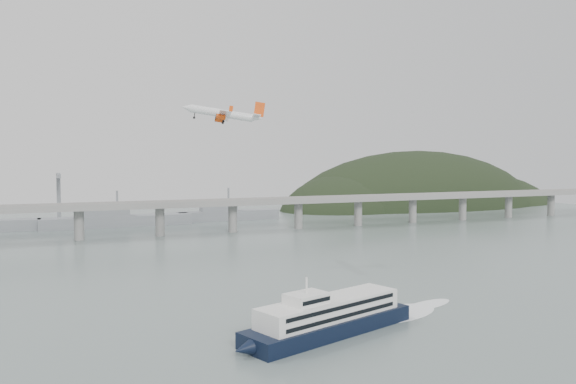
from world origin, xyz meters
name	(u,v)px	position (x,y,z in m)	size (l,w,h in m)	color
ground	(349,302)	(0.00, 0.00, 0.00)	(900.00, 900.00, 0.00)	slate
bridge	(203,208)	(-1.15, 200.00, 17.65)	(800.00, 22.00, 23.90)	gray
headland	(428,223)	(285.18, 331.75, -19.34)	(365.00, 155.00, 156.00)	black
ferry	(330,317)	(-22.74, -29.02, 4.81)	(91.18, 38.22, 17.73)	black
airliner	(224,114)	(-19.44, 86.70, 71.82)	(39.10, 36.07, 10.87)	white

